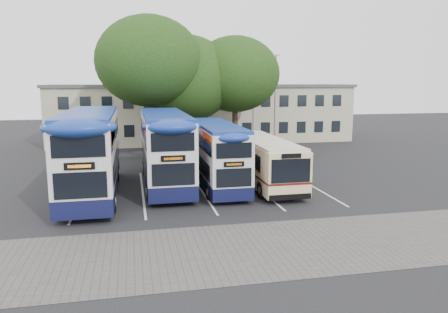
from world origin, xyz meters
name	(u,v)px	position (x,y,z in m)	size (l,w,h in m)	color
ground	(287,208)	(0.00, 0.00, 0.00)	(120.00, 120.00, 0.00)	black
paving_strip	(283,246)	(-2.00, -5.00, 0.01)	(40.00, 6.00, 0.01)	#595654
bay_lines	(201,189)	(-3.75, 5.00, 0.01)	(14.12, 11.00, 0.01)	silver
depot_building	(203,112)	(0.00, 26.99, 3.15)	(32.40, 8.40, 6.20)	#A59D85
lamp_post	(275,96)	(6.00, 19.97, 5.08)	(0.25, 1.05, 9.06)	gray
tree_left	(149,61)	(-6.18, 16.05, 8.14)	(8.71, 8.71, 11.85)	black
tree_mid	(184,79)	(-3.06, 18.33, 6.75)	(9.04, 9.04, 10.60)	black
tree_right	(235,74)	(1.51, 17.95, 7.15)	(7.97, 7.97, 10.55)	black
bus_dd_left	(91,149)	(-10.08, 4.98, 2.67)	(2.82, 11.62, 4.84)	#0E1136
bus_dd_mid	(165,146)	(-5.75, 6.61, 2.53)	(2.67, 11.02, 4.59)	#0E1136
bus_dd_right	(216,152)	(-2.64, 5.59, 2.17)	(2.30, 9.48, 3.95)	#0E1136
bus_single	(263,158)	(0.38, 5.54, 1.67)	(2.51, 9.86, 2.94)	beige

